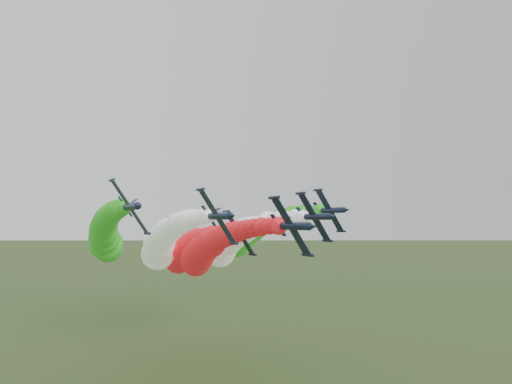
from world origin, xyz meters
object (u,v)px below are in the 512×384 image
(jet_lead, at_px, (205,251))
(jet_outer_right, at_px, (249,235))
(jet_trail, at_px, (184,252))
(jet_outer_left, at_px, (106,236))
(jet_inner_right, at_px, (230,242))
(jet_inner_left, at_px, (162,243))

(jet_lead, distance_m, jet_outer_right, 31.27)
(jet_trail, bearing_deg, jet_outer_left, -156.94)
(jet_outer_left, relative_size, jet_outer_right, 1.00)
(jet_outer_right, relative_size, jet_trail, 1.00)
(jet_lead, bearing_deg, jet_inner_right, 44.41)
(jet_lead, height_order, jet_inner_left, jet_inner_left)
(jet_lead, xyz_separation_m, jet_trail, (3.92, 26.20, -1.74))
(jet_inner_left, distance_m, jet_outer_left, 14.11)
(jet_lead, relative_size, jet_outer_right, 1.00)
(jet_lead, bearing_deg, jet_outer_left, 142.01)
(jet_inner_left, xyz_separation_m, jet_outer_right, (30.54, 11.32, 1.39))
(jet_outer_right, bearing_deg, jet_lead, -137.20)
(jet_inner_left, bearing_deg, jet_inner_right, 6.38)
(jet_lead, xyz_separation_m, jet_inner_right, (12.32, 12.06, 1.47))
(jet_lead, relative_size, jet_outer_left, 1.00)
(jet_inner_left, relative_size, jet_inner_right, 1.00)
(jet_lead, bearing_deg, jet_inner_left, 128.09)
(jet_inner_right, distance_m, jet_outer_right, 13.99)
(jet_inner_left, height_order, jet_outer_left, jet_outer_left)
(jet_inner_right, height_order, jet_trail, jet_inner_right)
(jet_lead, distance_m, jet_outer_left, 26.02)
(jet_inner_right, bearing_deg, jet_trail, 120.72)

